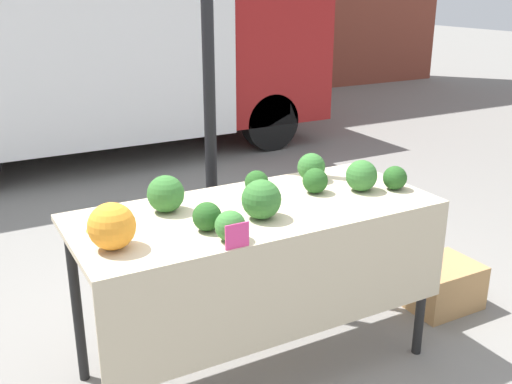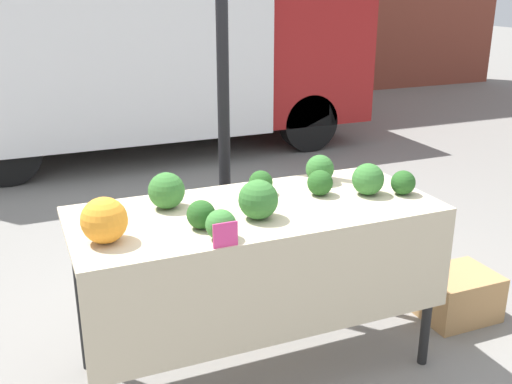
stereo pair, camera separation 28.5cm
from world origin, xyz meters
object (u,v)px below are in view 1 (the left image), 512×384
price_sign (237,236)px  produce_crate (441,285)px  orange_cauliflower (112,226)px  parked_truck (88,39)px

price_sign → produce_crate: bearing=12.8°
price_sign → orange_cauliflower: bearing=151.9°
parked_truck → price_sign: (-0.66, -4.98, -0.36)m
parked_truck → price_sign: 5.04m
parked_truck → orange_cauliflower: 4.88m
orange_cauliflower → price_sign: (0.45, -0.24, -0.04)m
parked_truck → produce_crate: parked_truck is taller
orange_cauliflower → price_sign: size_ratio=1.82×
orange_cauliflower → price_sign: 0.51m
orange_cauliflower → produce_crate: bearing=3.5°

